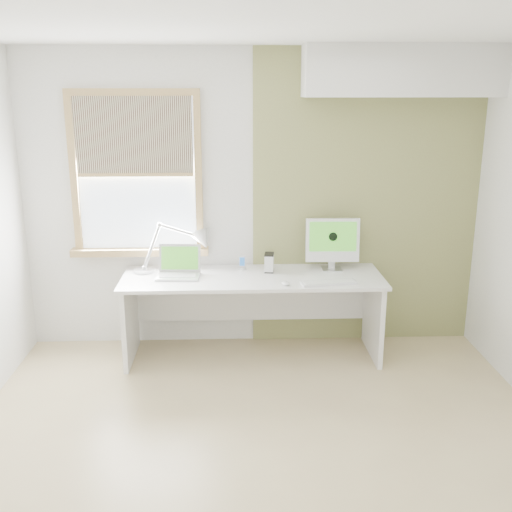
{
  "coord_description": "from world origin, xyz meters",
  "views": [
    {
      "loc": [
        -0.17,
        -3.39,
        2.25
      ],
      "look_at": [
        0.0,
        1.05,
        1.0
      ],
      "focal_mm": 41.62,
      "sensor_mm": 36.0,
      "label": 1
    }
  ],
  "objects_px": {
    "desk_lamp": "(192,243)",
    "imac": "(332,241)",
    "desk": "(252,296)",
    "laptop": "(179,268)",
    "external_drive": "(269,263)"
  },
  "relations": [
    {
      "from": "desk_lamp",
      "to": "external_drive",
      "type": "height_order",
      "value": "desk_lamp"
    },
    {
      "from": "desk_lamp",
      "to": "imac",
      "type": "bearing_deg",
      "value": -4.11
    },
    {
      "from": "desk",
      "to": "desk_lamp",
      "type": "height_order",
      "value": "desk_lamp"
    },
    {
      "from": "desk",
      "to": "imac",
      "type": "relative_size",
      "value": 4.74
    },
    {
      "from": "desk_lamp",
      "to": "laptop",
      "type": "relative_size",
      "value": 2.09
    },
    {
      "from": "imac",
      "to": "desk",
      "type": "bearing_deg",
      "value": -170.99
    },
    {
      "from": "desk",
      "to": "desk_lamp",
      "type": "bearing_deg",
      "value": 159.1
    },
    {
      "from": "desk",
      "to": "laptop",
      "type": "xyz_separation_m",
      "value": [
        -0.62,
        -0.01,
        0.26
      ]
    },
    {
      "from": "desk_lamp",
      "to": "laptop",
      "type": "bearing_deg",
      "value": -115.83
    },
    {
      "from": "imac",
      "to": "desk_lamp",
      "type": "bearing_deg",
      "value": 175.89
    },
    {
      "from": "desk_lamp",
      "to": "imac",
      "type": "xyz_separation_m",
      "value": [
        1.22,
        -0.09,
        0.03
      ]
    },
    {
      "from": "desk_lamp",
      "to": "laptop",
      "type": "distance_m",
      "value": 0.28
    },
    {
      "from": "desk_lamp",
      "to": "laptop",
      "type": "xyz_separation_m",
      "value": [
        -0.1,
        -0.21,
        -0.16
      ]
    },
    {
      "from": "desk_lamp",
      "to": "external_drive",
      "type": "xyz_separation_m",
      "value": [
        0.67,
        -0.13,
        -0.14
      ]
    },
    {
      "from": "laptop",
      "to": "desk",
      "type": "bearing_deg",
      "value": 1.13
    }
  ]
}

